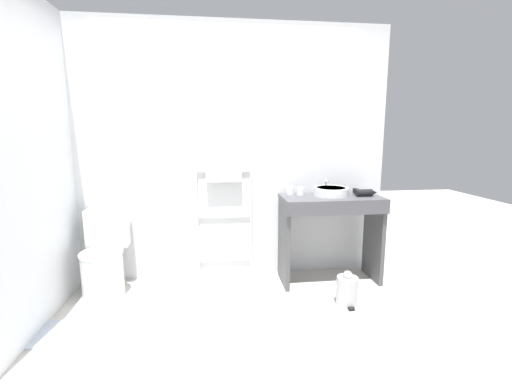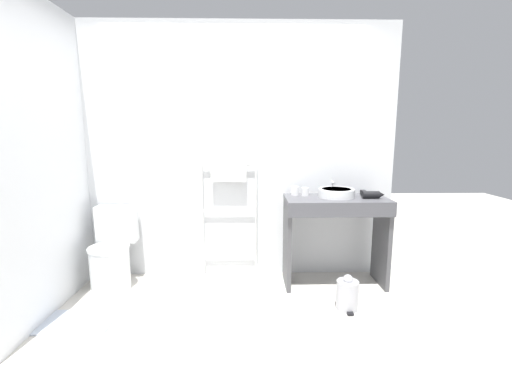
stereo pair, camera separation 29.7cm
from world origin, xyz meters
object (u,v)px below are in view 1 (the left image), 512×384
towel_radiator (224,194)px  cup_near_wall (290,190)px  hair_dryer (364,192)px  sink_basin (331,191)px  toilet (104,261)px  cup_near_edge (300,191)px  trash_bin (347,290)px

towel_radiator → cup_near_wall: towel_radiator is taller
towel_radiator → cup_near_wall: (0.66, -0.09, 0.04)m
hair_dryer → sink_basin: bearing=168.7°
toilet → cup_near_edge: cup_near_edge is taller
sink_basin → trash_bin: (-0.01, -0.53, -0.78)m
toilet → cup_near_wall: 1.88m
towel_radiator → hair_dryer: 1.38m
towel_radiator → toilet: bearing=-167.5°
sink_basin → trash_bin: 0.95m
toilet → cup_near_edge: 1.97m
sink_basin → trash_bin: sink_basin is taller
towel_radiator → trash_bin: 1.46m
cup_near_edge → trash_bin: bearing=-65.4°
cup_near_edge → towel_radiator: bearing=170.7°
sink_basin → hair_dryer: bearing=-11.3°
cup_near_edge → hair_dryer: 0.62m
trash_bin → toilet: bearing=167.4°
sink_basin → hair_dryer: (0.32, -0.06, -0.01)m
towel_radiator → cup_near_wall: bearing=-7.9°
towel_radiator → sink_basin: 1.06m
towel_radiator → trash_bin: bearing=-35.3°
cup_near_wall → cup_near_edge: 0.10m
toilet → cup_near_wall: size_ratio=8.83×
hair_dryer → trash_bin: hair_dryer is taller
cup_near_edge → hair_dryer: cup_near_edge is taller
sink_basin → cup_near_edge: same height
cup_near_wall → trash_bin: size_ratio=0.29×
sink_basin → cup_near_wall: size_ratio=3.90×
sink_basin → toilet: bearing=-178.6°
toilet → cup_near_edge: bearing=3.8°
cup_near_edge → trash_bin: size_ratio=0.26×
cup_near_edge → hair_dryer: (0.61, -0.14, -0.00)m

